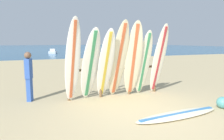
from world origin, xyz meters
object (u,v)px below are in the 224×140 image
beachgoer_standing (29,74)px  surfboard_leaning_far_left (73,61)px  surfboard_leaning_center_left (106,65)px  small_boat_offshore (53,52)px  surfboard_leaning_far_right (159,59)px  surfboard_leaning_center_right (133,60)px  surfboard_leaning_right (144,63)px  surfboard_leaning_left (90,65)px  beach_ball (223,103)px  surfboard_rack (115,76)px  surfboard_lying_on_sand (178,115)px  surfboard_leaning_center (119,60)px

beachgoer_standing → surfboard_leaning_far_left: bearing=-30.0°
surfboard_leaning_center_left → small_boat_offshore: bearing=87.2°
surfboard_leaning_far_right → surfboard_leaning_far_left: bearing=-179.8°
surfboard_leaning_center_right → surfboard_leaning_right: bearing=10.5°
surfboard_leaning_left → surfboard_leaning_far_left: bearing=-177.2°
surfboard_leaning_left → surfboard_leaning_center_left: size_ratio=1.01×
surfboard_leaning_far_left → surfboard_leaning_center_left: bearing=-3.2°
surfboard_leaning_center_right → surfboard_leaning_right: size_ratio=1.12×
surfboard_leaning_center_left → surfboard_leaning_center_right: surfboard_leaning_center_right is taller
surfboard_leaning_right → surfboard_leaning_far_right: surfboard_leaning_far_right is taller
beach_ball → surfboard_rack: bearing=133.1°
surfboard_lying_on_sand → surfboard_leaning_center_left: bearing=120.2°
surfboard_leaning_left → beachgoer_standing: (-1.77, 0.68, -0.29)m
beachgoer_standing → beach_ball: (4.97, -2.77, -0.68)m
surfboard_leaning_far_right → small_boat_offshore: surfboard_leaning_far_right is taller
surfboard_lying_on_sand → surfboard_leaning_right: bearing=83.6°
surfboard_leaning_right → beachgoer_standing: 3.74m
surfboard_lying_on_sand → beachgoer_standing: beachgoer_standing is taller
surfboard_leaning_center_left → beachgoer_standing: size_ratio=1.46×
surfboard_rack → small_boat_offshore: size_ratio=1.42×
surfboard_leaning_right → surfboard_leaning_center_left: bearing=-176.2°
surfboard_leaning_far_right → beach_ball: surfboard_leaning_far_right is taller
surfboard_leaning_center_right → surfboard_lying_on_sand: surfboard_leaning_center_right is taller
surfboard_rack → surfboard_leaning_center_left: size_ratio=1.46×
surfboard_leaning_center_left → surfboard_lying_on_sand: bearing=-59.8°
surfboard_leaning_far_left → surfboard_leaning_right: size_ratio=1.15×
surfboard_rack → beachgoer_standing: 2.76m
surfboard_leaning_left → beach_ball: 3.94m
surfboard_leaning_right → surfboard_rack: bearing=162.6°
small_boat_offshore → surfboard_leaning_left: bearing=-93.8°
surfboard_leaning_right → surfboard_lying_on_sand: size_ratio=0.88×
surfboard_leaning_left → surfboard_leaning_far_right: surfboard_leaning_far_right is taller
surfboard_leaning_center_left → beach_ball: size_ratio=6.87×
surfboard_lying_on_sand → surfboard_leaning_far_left: bearing=136.4°
surfboard_leaning_center → surfboard_leaning_center_right: size_ratio=1.00×
surfboard_leaning_far_right → surfboard_leaning_center_left: bearing=-178.2°
surfboard_leaning_center → surfboard_rack: bearing=84.7°
beach_ball → small_boat_offshore: bearing=92.9°
surfboard_leaning_center → beachgoer_standing: (-2.70, 0.72, -0.41)m
surfboard_leaning_left → beachgoer_standing: surfboard_leaning_left is taller
surfboard_leaning_center_left → beach_ball: 3.52m
surfboard_leaning_center_left → small_boat_offshore: (1.28, 26.49, -0.87)m
surfboard_leaning_center_right → small_boat_offshore: bearing=89.3°
surfboard_leaning_far_left → surfboard_leaning_center_left: (1.02, -0.06, -0.16)m
surfboard_leaning_far_right → small_boat_offshore: 26.46m
surfboard_rack → surfboard_leaning_center_left: (-0.49, -0.39, 0.43)m
beach_ball → surfboard_leaning_far_right: bearing=109.2°
surfboard_rack → surfboard_leaning_center_right: 0.83m
surfboard_leaning_center_left → surfboard_leaning_far_right: size_ratio=0.92×
surfboard_leaning_center_right → small_boat_offshore: (0.31, 26.48, -1.00)m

